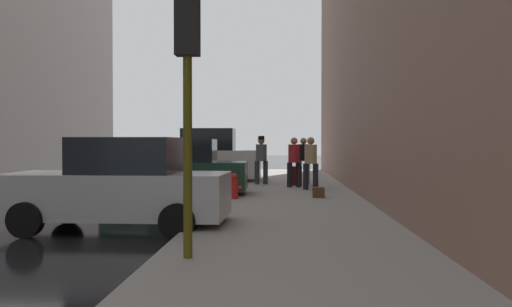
# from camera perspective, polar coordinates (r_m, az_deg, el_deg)

# --- Properties ---
(ground_plane) EXTENTS (120.00, 120.00, 0.00)m
(ground_plane) POSITION_cam_1_polar(r_m,az_deg,el_deg) (13.90, -22.02, -5.96)
(ground_plane) COLOR black
(sidewalk) EXTENTS (4.00, 40.00, 0.15)m
(sidewalk) POSITION_cam_1_polar(r_m,az_deg,el_deg) (12.64, 3.70, -6.24)
(sidewalk) COLOR gray
(sidewalk) RESTS_ON ground_plane
(parked_silver_sedan) EXTENTS (4.25, 2.15, 1.79)m
(parked_silver_sedan) POSITION_cam_1_polar(r_m,az_deg,el_deg) (11.23, -13.51, -3.23)
(parked_silver_sedan) COLOR #B7BABF
(parked_silver_sedan) RESTS_ON ground_plane
(parked_dark_green_sedan) EXTENTS (4.23, 2.12, 1.79)m
(parked_dark_green_sedan) POSITION_cam_1_polar(r_m,az_deg,el_deg) (17.27, -7.78, -1.69)
(parked_dark_green_sedan) COLOR #193828
(parked_dark_green_sedan) RESTS_ON ground_plane
(parked_white_van) EXTENTS (4.60, 2.06, 2.25)m
(parked_white_van) POSITION_cam_1_polar(r_m,az_deg,el_deg) (23.14, -5.13, -0.51)
(parked_white_van) COLOR silver
(parked_white_van) RESTS_ON ground_plane
(fire_hydrant) EXTENTS (0.42, 0.22, 0.70)m
(fire_hydrant) POSITION_cam_1_polar(r_m,az_deg,el_deg) (15.61, -2.22, -3.28)
(fire_hydrant) COLOR red
(fire_hydrant) RESTS_ON sidewalk
(traffic_light) EXTENTS (0.32, 0.32, 3.60)m
(traffic_light) POSITION_cam_1_polar(r_m,az_deg,el_deg) (7.73, -6.86, 9.00)
(traffic_light) COLOR #514C0F
(traffic_light) RESTS_ON sidewalk
(pedestrian_in_jeans) EXTENTS (0.53, 0.49, 1.71)m
(pedestrian_in_jeans) POSITION_cam_1_polar(r_m,az_deg,el_deg) (21.35, 4.77, -0.46)
(pedestrian_in_jeans) COLOR #728CB2
(pedestrian_in_jeans) RESTS_ON sidewalk
(pedestrian_with_beanie) EXTENTS (0.53, 0.50, 1.78)m
(pedestrian_with_beanie) POSITION_cam_1_polar(r_m,az_deg,el_deg) (20.97, 0.53, -0.40)
(pedestrian_with_beanie) COLOR #333338
(pedestrian_with_beanie) RESTS_ON sidewalk
(pedestrian_in_tan_coat) EXTENTS (0.50, 0.41, 1.71)m
(pedestrian_in_tan_coat) POSITION_cam_1_polar(r_m,az_deg,el_deg) (18.67, 5.49, -0.69)
(pedestrian_in_tan_coat) COLOR black
(pedestrian_in_tan_coat) RESTS_ON sidewalk
(pedestrian_in_red_jacket) EXTENTS (0.53, 0.49, 1.71)m
(pedestrian_in_red_jacket) POSITION_cam_1_polar(r_m,az_deg,el_deg) (19.62, 3.83, -0.60)
(pedestrian_in_red_jacket) COLOR black
(pedestrian_in_red_jacket) RESTS_ON sidewalk
(rolling_suitcase) EXTENTS (0.41, 0.59, 1.04)m
(rolling_suitcase) POSITION_cam_1_polar(r_m,az_deg,el_deg) (20.60, 4.02, -2.22)
(rolling_suitcase) COLOR #591414
(rolling_suitcase) RESTS_ON sidewalk
(duffel_bag) EXTENTS (0.32, 0.44, 0.28)m
(duffel_bag) POSITION_cam_1_polar(r_m,az_deg,el_deg) (16.15, 6.26, -3.87)
(duffel_bag) COLOR #472D19
(duffel_bag) RESTS_ON sidewalk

